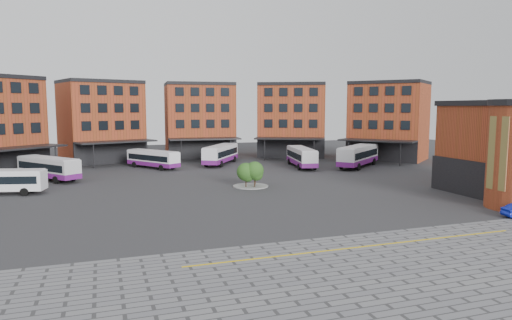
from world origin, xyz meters
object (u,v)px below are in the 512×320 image
object	(u,v)px
bus_e	(301,157)
bus_f	(358,155)
bus_b	(48,168)
bus_c	(153,159)
bus_d	(221,154)
tree_island	(252,173)

from	to	relation	value
bus_e	bus_f	distance (m)	9.42
bus_f	bus_b	bearing A→B (deg)	-131.75
bus_c	bus_e	xyz separation A→B (m)	(23.33, -6.34, 0.16)
bus_e	bus_d	bearing A→B (deg)	157.06
bus_c	bus_d	world-z (taller)	bus_d
tree_island	bus_e	world-z (taller)	tree_island
bus_b	bus_f	world-z (taller)	bus_f
bus_b	bus_d	world-z (taller)	bus_d
tree_island	bus_e	bearing A→B (deg)	48.35
bus_c	bus_e	distance (m)	24.18
bus_b	tree_island	bearing A→B (deg)	-67.54
tree_island	bus_b	size ratio (longest dim) A/B	0.43
bus_b	bus_c	xyz separation A→B (m)	(14.70, 7.61, -0.12)
bus_b	bus_e	bearing A→B (deg)	-35.46
bus_e	bus_f	world-z (taller)	bus_f
bus_b	bus_c	bearing A→B (deg)	-10.00
tree_island	bus_b	xyz separation A→B (m)	(-24.33, 14.15, -0.07)
bus_d	bus_f	distance (m)	23.24
tree_island	bus_c	distance (m)	23.79
bus_f	tree_island	bearing A→B (deg)	-100.82
tree_island	bus_e	xyz separation A→B (m)	(13.71, 15.41, -0.03)
bus_f	bus_d	bearing A→B (deg)	-157.06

